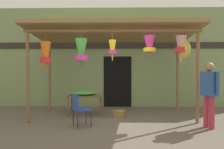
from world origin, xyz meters
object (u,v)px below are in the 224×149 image
Objects in this scene: flower_heap_on_table at (84,93)px; folding_chair at (79,107)px; display_table at (85,98)px; vendor_in_orange at (209,89)px; wicker_basket_by_table at (119,114)px.

folding_chair is (0.10, -1.40, -0.22)m from flower_heap_on_table.
folding_chair is at bearing -88.32° from display_table.
flower_heap_on_table is 3.73m from vendor_in_orange.
display_table is 0.67× the size of vendor_in_orange.
flower_heap_on_table is (-0.06, 0.03, 0.14)m from display_table.
display_table is 1.32× the size of folding_chair.
vendor_in_orange is at bearing -1.32° from folding_chair.
display_table is 3.67m from vendor_in_orange.
wicker_basket_by_table is at bearing 47.96° from folding_chair.
display_table is at bearing 156.74° from vendor_in_orange.
display_table is 1.37m from folding_chair.
vendor_in_orange is at bearing -23.41° from flower_heap_on_table.
display_table is 1.20m from wicker_basket_by_table.
folding_chair is at bearing -86.08° from flower_heap_on_table.
folding_chair reaches higher than flower_heap_on_table.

